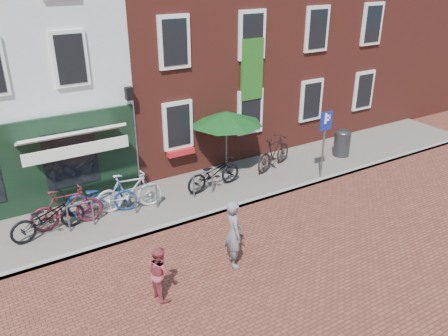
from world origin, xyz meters
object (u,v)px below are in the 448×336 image
parasol (226,115)px  bicycle_3 (129,192)px  bicycle_2 (101,197)px  bicycle_4 (214,173)px  woman (234,233)px  bicycle_0 (48,217)px  parking_sign (325,133)px  bicycle_5 (274,153)px  bicycle_1 (67,208)px  boy (160,273)px  litter_bin (342,141)px

parasol → bicycle_3: parasol is taller
bicycle_2 → bicycle_4: size_ratio=1.00×
woman → bicycle_0: bearing=60.5°
parking_sign → bicycle_5: bearing=123.3°
bicycle_4 → parking_sign: bearing=-114.1°
woman → bicycle_1: (-3.21, 3.87, -0.20)m
parking_sign → bicycle_5: parking_sign is taller
boy → bicycle_5: (6.48, 4.33, 0.04)m
woman → bicycle_4: woman is taller
parking_sign → bicycle_0: (-9.13, 1.11, -1.11)m
bicycle_5 → bicycle_3: bearing=72.1°
bicycle_1 → bicycle_3: 1.90m
bicycle_0 → bicycle_1: (0.57, 0.15, 0.06)m
parking_sign → bicycle_0: 9.27m
bicycle_0 → bicycle_4: size_ratio=1.00×
bicycle_2 → boy: bearing=-162.8°
boy → bicycle_2: 4.33m
bicycle_2 → bicycle_3: bicycle_3 is taller
bicycle_5 → litter_bin: bearing=-117.9°
parasol → bicycle_5: parasol is taller
bicycle_3 → bicycle_1: bearing=102.0°
parking_sign → bicycle_0: size_ratio=1.15×
woman → bicycle_4: (1.62, 3.83, -0.26)m
boy → bicycle_2: boy is taller
parking_sign → bicycle_5: 2.09m
bicycle_4 → litter_bin: bearing=-97.4°
woman → bicycle_1: woman is taller
bicycle_2 → litter_bin: bearing=-75.5°
litter_bin → parasol: bearing=167.0°
boy → bicycle_4: (3.74, 4.04, -0.02)m
woman → bicycle_0: size_ratio=0.87×
parasol → bicycle_1: (-5.92, -0.90, -1.54)m
parking_sign → parasol: size_ratio=0.94×
bicycle_1 → bicycle_5: bearing=-83.9°
parasol → boy: size_ratio=1.92×
bicycle_0 → bicycle_4: 5.40m
bicycle_2 → bicycle_5: bicycle_5 is taller
litter_bin → bicycle_2: size_ratio=0.55×
parking_sign → bicycle_0: parking_sign is taller
litter_bin → parking_sign: bearing=-152.1°
parking_sign → boy: (-7.47, -2.82, -1.09)m
boy → bicycle_0: 4.27m
parking_sign → boy: size_ratio=1.81×
parking_sign → bicycle_4: size_ratio=1.15×
parking_sign → bicycle_3: 6.87m
boy → parasol: bearing=-48.7°
bicycle_0 → woman: bearing=-144.2°
boy → bicycle_3: size_ratio=0.66×
bicycle_2 → bicycle_3: 0.84m
litter_bin → bicycle_3: 8.71m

